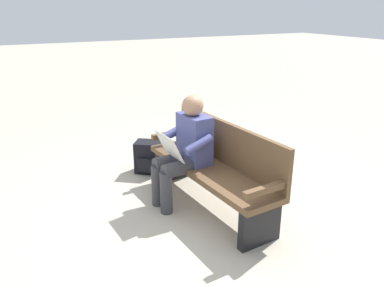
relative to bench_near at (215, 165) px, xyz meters
name	(u,v)px	position (x,y,z in m)	size (l,w,h in m)	color
ground_plane	(209,206)	(0.00, 0.07, -0.46)	(40.00, 40.00, 0.00)	#B7AD99
bench_near	(215,165)	(0.00, 0.00, 0.00)	(1.83, 0.61, 0.90)	brown
person_seated	(185,148)	(0.21, 0.25, 0.17)	(0.59, 0.59, 1.18)	#474C84
backpack	(149,157)	(1.14, 0.31, -0.26)	(0.40, 0.41, 0.40)	black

